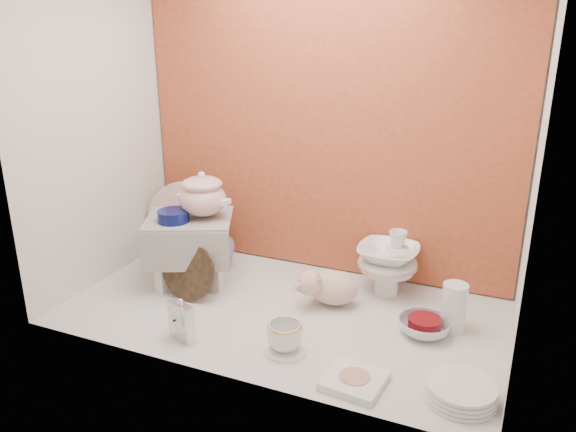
% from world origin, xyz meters
% --- Properties ---
extents(ground, '(1.80, 1.80, 0.00)m').
position_xyz_m(ground, '(0.00, 0.00, 0.00)').
color(ground, silver).
rests_on(ground, ground).
extents(niche_shell, '(1.86, 1.03, 1.53)m').
position_xyz_m(niche_shell, '(0.00, 0.18, 0.93)').
color(niche_shell, '#B6542D').
rests_on(niche_shell, ground).
extents(step_stool, '(0.48, 0.45, 0.32)m').
position_xyz_m(step_stool, '(-0.50, 0.09, 0.16)').
color(step_stool, silver).
rests_on(step_stool, ground).
extents(soup_tureen, '(0.29, 0.29, 0.21)m').
position_xyz_m(soup_tureen, '(-0.44, 0.12, 0.43)').
color(soup_tureen, white).
rests_on(soup_tureen, step_stool).
extents(cobalt_bowl, '(0.16, 0.16, 0.05)m').
position_xyz_m(cobalt_bowl, '(-0.53, 0.02, 0.34)').
color(cobalt_bowl, '#09104A').
rests_on(cobalt_bowl, step_stool).
extents(floral_platter, '(0.40, 0.19, 0.39)m').
position_xyz_m(floral_platter, '(-0.69, 0.34, 0.20)').
color(floral_platter, white).
rests_on(floral_platter, ground).
extents(blue_white_vase, '(0.29, 0.29, 0.27)m').
position_xyz_m(blue_white_vase, '(-0.51, 0.27, 0.13)').
color(blue_white_vase, silver).
rests_on(blue_white_vase, ground).
extents(lacquer_tray, '(0.26, 0.08, 0.25)m').
position_xyz_m(lacquer_tray, '(-0.42, -0.06, 0.13)').
color(lacquer_tray, black).
rests_on(lacquer_tray, ground).
extents(mantel_clock, '(0.12, 0.08, 0.17)m').
position_xyz_m(mantel_clock, '(-0.26, -0.35, 0.09)').
color(mantel_clock, silver).
rests_on(mantel_clock, ground).
extents(plush_pig, '(0.33, 0.28, 0.17)m').
position_xyz_m(plush_pig, '(0.18, 0.14, 0.08)').
color(plush_pig, '#D0A593').
rests_on(plush_pig, ground).
extents(teacup_saucer, '(0.21, 0.21, 0.01)m').
position_xyz_m(teacup_saucer, '(0.14, -0.28, 0.01)').
color(teacup_saucer, white).
rests_on(teacup_saucer, ground).
extents(gold_rim_teacup, '(0.17, 0.17, 0.10)m').
position_xyz_m(gold_rim_teacup, '(0.14, -0.28, 0.06)').
color(gold_rim_teacup, white).
rests_on(gold_rim_teacup, teacup_saucer).
extents(lattice_dish, '(0.21, 0.21, 0.03)m').
position_xyz_m(lattice_dish, '(0.43, -0.36, 0.01)').
color(lattice_dish, white).
rests_on(lattice_dish, ground).
extents(dinner_plate_stack, '(0.25, 0.25, 0.06)m').
position_xyz_m(dinner_plate_stack, '(0.77, -0.31, 0.03)').
color(dinner_plate_stack, white).
rests_on(dinner_plate_stack, ground).
extents(crystal_bowl, '(0.27, 0.27, 0.06)m').
position_xyz_m(crystal_bowl, '(0.59, 0.05, 0.03)').
color(crystal_bowl, silver).
rests_on(crystal_bowl, ground).
extents(clear_glass_vase, '(0.12, 0.12, 0.20)m').
position_xyz_m(clear_glass_vase, '(0.68, 0.13, 0.10)').
color(clear_glass_vase, silver).
rests_on(clear_glass_vase, ground).
extents(porcelain_tower, '(0.33, 0.33, 0.31)m').
position_xyz_m(porcelain_tower, '(0.36, 0.34, 0.15)').
color(porcelain_tower, white).
rests_on(porcelain_tower, ground).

